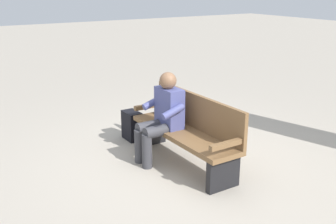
% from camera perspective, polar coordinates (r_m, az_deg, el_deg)
% --- Properties ---
extents(ground_plane, '(40.00, 40.00, 0.00)m').
position_cam_1_polar(ground_plane, '(5.28, 2.12, -7.34)').
color(ground_plane, '#A89E8E').
extents(bench_near, '(1.80, 0.50, 0.90)m').
position_cam_1_polar(bench_near, '(5.14, 2.82, -2.52)').
color(bench_near, brown).
rests_on(bench_near, ground).
extents(person_seated, '(0.57, 0.58, 1.18)m').
position_cam_1_polar(person_seated, '(5.16, -0.85, -0.43)').
color(person_seated, '#474C84').
rests_on(person_seated, ground).
extents(backpack, '(0.32, 0.24, 0.43)m').
position_cam_1_polar(backpack, '(6.03, -5.09, -1.95)').
color(backpack, black).
rests_on(backpack, ground).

